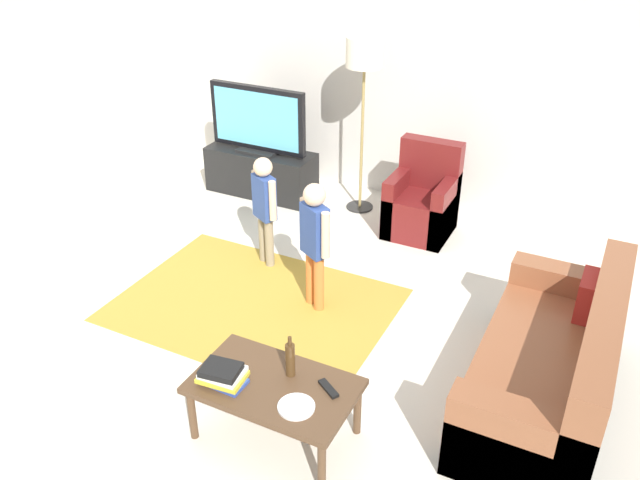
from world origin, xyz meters
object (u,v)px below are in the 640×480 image
Objects in this scene: coffee_table at (274,390)px; bottle at (290,359)px; floor_lamp at (364,62)px; tv_stand at (261,173)px; tv at (258,120)px; child_center at (315,235)px; book_stack at (222,374)px; couch at (555,370)px; tv_remote at (329,389)px; child_near_tv at (264,202)px; armchair at (423,203)px; plate at (296,407)px.

bottle is at bearing 67.38° from coffee_table.
floor_lamp is 3.50m from coffee_table.
tv_stand is 0.60m from tv.
tv is at bearing 122.71° from coffee_table.
child_center reaches higher than book_stack.
book_stack reaches higher than coffee_table.
floor_lamp is at bearing 102.29° from child_center.
couch is at bearing 35.29° from coffee_table.
coffee_table is 5.88× the size of tv_remote.
child_center reaches higher than child_near_tv.
tv is 1.10× the size of coffee_table.
coffee_table is at bearing -72.76° from child_center.
tv is 6.47× the size of tv_remote.
tv is at bearing 179.43° from armchair.
bottle reaches higher than tv_stand.
book_stack reaches higher than tv_stand.
bottle is at bearing -151.09° from tv_remote.
child_near_tv is 2.34m from plate.
floor_lamp reaches higher than armchair.
floor_lamp is at bearing 99.24° from book_stack.
child_center is at bearing -47.73° from tv_stand.
tv_remote is 0.77× the size of plate.
tv_stand is at bearing 160.68° from tv_remote.
child_center is 3.81× the size of bottle.
couch reaches higher than plate.
bottle reaches higher than coffee_table.
tv_remote is at bearing 65.62° from plate.
couch is at bearing 33.00° from bottle.
tv_stand is 3.59m from book_stack.
tv_stand is 1.17× the size of child_near_tv.
couch is 2.00× the size of armchair.
child_near_tv is (-0.30, -1.41, -0.93)m from floor_lamp.
couch is 8.18× the size of plate.
tv_remote is (0.75, -1.28, -0.23)m from child_center.
tv is 1.50m from child_near_tv.
child_center is at bearing -102.18° from armchair.
bottle is (0.48, -1.26, -0.12)m from child_center.
tv_stand is 3.84m from plate.
child_center is at bearing -77.71° from floor_lamp.
child_near_tv is (0.81, -1.24, -0.23)m from tv.
coffee_table is 0.33m from book_stack.
tv_stand is 2.29m from child_center.
child_center reaches higher than couch.
floor_lamp reaches higher than couch.
book_stack is at bearing -146.32° from couch.
bottle is (1.99, -2.90, -0.31)m from tv.
tv_remote is (1.45, -1.69, -0.19)m from child_near_tv.
book_stack is (-0.28, -0.13, 0.11)m from coffee_table.
book_stack is (1.66, -3.15, -0.37)m from tv.
floor_lamp is 10.47× the size of tv_remote.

